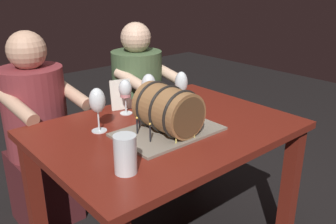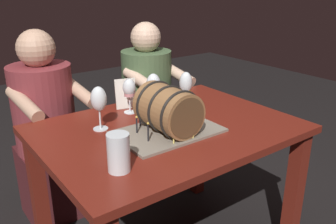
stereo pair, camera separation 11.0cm
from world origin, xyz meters
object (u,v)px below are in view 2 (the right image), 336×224
object	(u,v)px
wine_glass_amber	(186,85)
person_seated_right	(148,112)
wine_glass_white	(153,86)
menu_card	(126,94)
barrel_cake	(168,112)
wine_glass_empty	(99,100)
beer_pint	(119,153)
wine_glass_rose	(129,90)
dining_table	(168,149)
person_seated_left	(47,135)

from	to	relation	value
wine_glass_amber	person_seated_right	size ratio (longest dim) A/B	0.18
wine_glass_white	menu_card	size ratio (longest dim) A/B	1.17
barrel_cake	wine_glass_empty	size ratio (longest dim) A/B	2.27
barrel_cake	wine_glass_empty	xyz separation A→B (m)	(-0.22, 0.22, 0.04)
wine_glass_empty	person_seated_right	bearing A→B (deg)	41.87
beer_pint	menu_card	size ratio (longest dim) A/B	0.90
wine_glass_white	wine_glass_amber	size ratio (longest dim) A/B	0.93
barrel_cake	wine_glass_empty	distance (m)	0.32
wine_glass_rose	menu_card	size ratio (longest dim) A/B	1.13
beer_pint	wine_glass_amber	bearing A→B (deg)	31.17
dining_table	person_seated_left	bearing A→B (deg)	116.27
wine_glass_empty	person_seated_left	world-z (taller)	person_seated_left
dining_table	menu_card	bearing A→B (deg)	95.03
wine_glass_white	wine_glass_amber	xyz separation A→B (m)	(0.12, -0.12, 0.01)
wine_glass_rose	person_seated_right	distance (m)	0.70
wine_glass_amber	person_seated_left	xyz separation A→B (m)	(-0.57, 0.58, -0.34)
dining_table	wine_glass_white	xyz separation A→B (m)	(0.09, 0.25, 0.24)
barrel_cake	menu_card	bearing A→B (deg)	87.61
wine_glass_empty	person_seated_right	distance (m)	0.91
wine_glass_rose	menu_card	distance (m)	0.09
wine_glass_amber	person_seated_right	xyz separation A→B (m)	(0.14, 0.58, -0.36)
beer_pint	dining_table	bearing A→B (deg)	30.89
wine_glass_empty	wine_glass_white	distance (m)	0.38
dining_table	person_seated_left	xyz separation A→B (m)	(-0.35, 0.71, -0.09)
barrel_cake	beer_pint	world-z (taller)	barrel_cake
person_seated_left	person_seated_right	distance (m)	0.71
dining_table	person_seated_left	size ratio (longest dim) A/B	1.03
wine_glass_rose	barrel_cake	bearing A→B (deg)	-89.51
wine_glass_empty	wine_glass_amber	bearing A→B (deg)	-2.47
wine_glass_rose	menu_card	xyz separation A→B (m)	(0.02, 0.07, -0.04)
wine_glass_empty	person_seated_right	world-z (taller)	person_seated_right
barrel_cake	wine_glass_amber	world-z (taller)	barrel_cake
beer_pint	menu_card	distance (m)	0.67
dining_table	person_seated_right	distance (m)	0.80
wine_glass_amber	wine_glass_white	bearing A→B (deg)	135.18
barrel_cake	dining_table	bearing A→B (deg)	54.72
person_seated_left	dining_table	bearing A→B (deg)	-63.73
wine_glass_amber	menu_card	size ratio (longest dim) A/B	1.26
dining_table	wine_glass_empty	world-z (taller)	wine_glass_empty
dining_table	barrel_cake	bearing A→B (deg)	-125.28
wine_glass_white	person_seated_left	xyz separation A→B (m)	(-0.45, 0.46, -0.33)
person_seated_left	person_seated_right	bearing A→B (deg)	-0.01
barrel_cake	wine_glass_rose	distance (m)	0.33
wine_glass_rose	person_seated_right	size ratio (longest dim) A/B	0.16
wine_glass_white	dining_table	bearing A→B (deg)	-110.38
wine_glass_rose	person_seated_right	xyz separation A→B (m)	(0.40, 0.45, -0.35)
wine_glass_rose	menu_card	bearing A→B (deg)	75.04
wine_glass_rose	wine_glass_white	bearing A→B (deg)	-3.19
person_seated_right	dining_table	bearing A→B (deg)	-116.33
wine_glass_empty	wine_glass_rose	distance (m)	0.25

